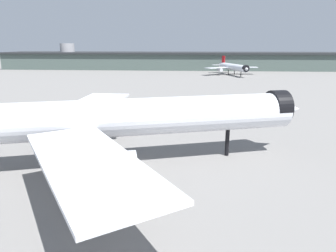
% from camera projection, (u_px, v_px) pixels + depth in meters
% --- Properties ---
extents(ground, '(900.00, 900.00, 0.00)m').
position_uv_depth(ground, '(124.00, 165.00, 45.48)').
color(ground, slate).
extents(airliner_near_gate, '(59.02, 53.10, 15.95)m').
position_uv_depth(airliner_near_gate, '(117.00, 119.00, 44.01)').
color(airliner_near_gate, silver).
rests_on(airliner_near_gate, ground).
extents(airliner_far_taxiway, '(31.88, 35.64, 10.39)m').
position_uv_depth(airliner_far_taxiway, '(233.00, 67.00, 173.63)').
color(airliner_far_taxiway, silver).
rests_on(airliner_far_taxiway, ground).
extents(terminal_building, '(235.27, 49.53, 17.70)m').
position_uv_depth(terminal_building, '(168.00, 60.00, 215.04)').
color(terminal_building, '#475651').
rests_on(terminal_building, ground).
extents(baggage_tug_wing, '(2.58, 3.51, 1.85)m').
position_uv_depth(baggage_tug_wing, '(92.00, 111.00, 77.14)').
color(baggage_tug_wing, black).
rests_on(baggage_tug_wing, ground).
extents(baggage_cart_trailing, '(2.62, 2.82, 1.82)m').
position_uv_depth(baggage_cart_trailing, '(148.00, 108.00, 80.46)').
color(baggage_cart_trailing, black).
rests_on(baggage_cart_trailing, ground).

